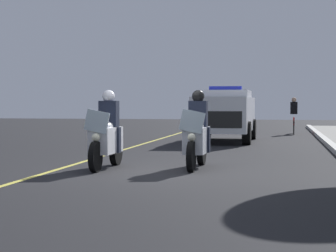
{
  "coord_description": "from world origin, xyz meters",
  "views": [
    {
      "loc": [
        12.37,
        2.55,
        1.43
      ],
      "look_at": [
        -1.34,
        0.0,
        0.9
      ],
      "focal_mm": 64.71,
      "sensor_mm": 36.0,
      "label": 1
    }
  ],
  "objects": [
    {
      "name": "police_motorcycle_lead_left",
      "position": [
        -0.32,
        -1.18,
        0.7
      ],
      "size": [
        2.14,
        0.56,
        1.72
      ],
      "color": "black",
      "rests_on": "ground"
    },
    {
      "name": "police_motorcycle_lead_right",
      "position": [
        -0.75,
        0.75,
        0.7
      ],
      "size": [
        2.14,
        0.56,
        1.72
      ],
      "color": "black",
      "rests_on": "ground"
    },
    {
      "name": "cyclist_background",
      "position": [
        -15.87,
        3.15,
        0.84
      ],
      "size": [
        1.76,
        0.32,
        1.69
      ],
      "color": "black",
      "rests_on": "ground"
    },
    {
      "name": "police_suv",
      "position": [
        -10.01,
        0.54,
        1.07
      ],
      "size": [
        4.93,
        2.13,
        2.05
      ],
      "color": "silver",
      "rests_on": "ground"
    },
    {
      "name": "lane_stripe_center",
      "position": [
        0.0,
        -2.15,
        0.0
      ],
      "size": [
        48.0,
        0.12,
        0.01
      ],
      "primitive_type": "cube",
      "color": "#E0D14C",
      "rests_on": "ground"
    },
    {
      "name": "ground_plane",
      "position": [
        0.0,
        0.0,
        0.0
      ],
      "size": [
        80.0,
        80.0,
        0.0
      ],
      "primitive_type": "plane",
      "color": "black"
    }
  ]
}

